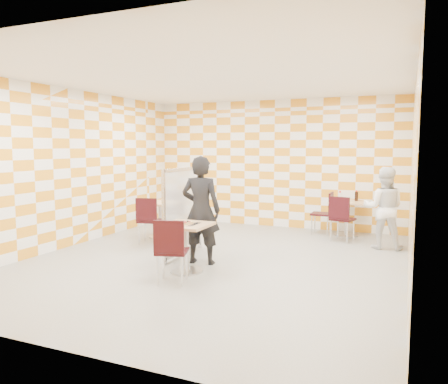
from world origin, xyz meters
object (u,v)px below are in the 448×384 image
at_px(chair_empty_far, 175,208).
at_px(man_dark, 201,210).
at_px(empty_table, 160,213).
at_px(partition, 183,211).
at_px(chair_second_front, 341,215).
at_px(chair_empty_near, 148,217).
at_px(soda_bottle, 356,196).
at_px(man_white, 384,208).
at_px(sport_bottle, 340,196).
at_px(main_table, 186,239).
at_px(chair_main_front, 171,246).
at_px(second_table, 347,212).
at_px(chair_second_side, 326,210).

xyz_separation_m(chair_empty_far, man_dark, (1.67, -2.11, 0.34)).
distance_m(empty_table, man_dark, 2.30).
relative_size(chair_empty_far, partition, 0.60).
bearing_deg(partition, chair_second_front, 42.15).
height_order(chair_empty_near, soda_bottle, soda_bottle).
relative_size(man_white, sport_bottle, 7.69).
bearing_deg(main_table, chair_main_front, -81.40).
relative_size(partition, soda_bottle, 6.74).
height_order(chair_second_front, chair_empty_near, same).
distance_m(chair_empty_near, sport_bottle, 4.15).
relative_size(chair_empty_near, soda_bottle, 4.02).
relative_size(main_table, sport_bottle, 3.75).
bearing_deg(second_table, soda_bottle, 30.32).
xyz_separation_m(second_table, man_dark, (-1.90, -3.22, 0.37)).
bearing_deg(chair_second_side, chair_second_front, -56.47).
height_order(chair_second_front, man_dark, man_dark).
xyz_separation_m(main_table, partition, (-0.54, 0.91, 0.28)).
bearing_deg(man_white, chair_second_front, -19.19).
bearing_deg(second_table, chair_main_front, -112.12).
bearing_deg(man_white, chair_second_side, -37.82).
distance_m(man_white, soda_bottle, 1.20).
xyz_separation_m(man_dark, soda_bottle, (2.08, 3.32, -0.03)).
xyz_separation_m(chair_second_front, soda_bottle, (0.20, 0.79, 0.31)).
distance_m(chair_second_front, chair_second_side, 0.74).
xyz_separation_m(chair_second_side, sport_bottle, (0.26, 0.21, 0.29)).
bearing_deg(sport_bottle, man_white, -48.18).
xyz_separation_m(partition, man_white, (3.21, 1.93, -0.02)).
bearing_deg(chair_empty_near, second_table, 34.44).
bearing_deg(chair_second_side, chair_empty_far, -161.79).
xyz_separation_m(chair_second_side, partition, (-1.99, -2.79, 0.25)).
xyz_separation_m(main_table, chair_empty_near, (-1.57, 1.40, 0.04)).
height_order(main_table, man_white, man_white).
relative_size(second_table, chair_empty_far, 0.81).
bearing_deg(chair_empty_near, soda_bottle, 34.24).
bearing_deg(soda_bottle, main_table, -118.05).
relative_size(chair_empty_far, sport_bottle, 4.62).
relative_size(second_table, chair_main_front, 0.81).
height_order(man_white, sport_bottle, man_white).
xyz_separation_m(chair_second_side, chair_empty_far, (-3.14, -1.03, 0.00)).
relative_size(chair_second_front, partition, 0.60).
bearing_deg(chair_second_side, second_table, 9.04).
relative_size(second_table, man_dark, 0.42).
relative_size(main_table, man_dark, 0.42).
bearing_deg(chair_empty_near, chair_second_front, 26.12).
bearing_deg(chair_main_front, soda_bottle, 66.40).
relative_size(chair_second_front, chair_empty_far, 1.00).
height_order(main_table, soda_bottle, soda_bottle).
distance_m(chair_second_front, sport_bottle, 0.89).
bearing_deg(partition, man_dark, -34.20).
bearing_deg(chair_main_front, sport_bottle, 70.39).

